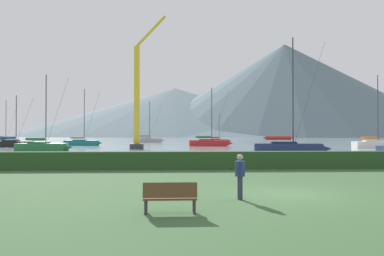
# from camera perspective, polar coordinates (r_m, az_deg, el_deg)

# --- Properties ---
(ground_plane) EXTENTS (1000.00, 1000.00, 0.00)m
(ground_plane) POSITION_cam_1_polar(r_m,az_deg,el_deg) (16.02, 13.96, -9.42)
(ground_plane) COLOR #385B33
(harbor_water) EXTENTS (320.00, 246.00, 0.00)m
(harbor_water) POSITION_cam_1_polar(r_m,az_deg,el_deg) (152.27, -0.93, -1.73)
(harbor_water) COLOR #8C9EA3
(harbor_water) RESTS_ON ground_plane
(hedge_line) EXTENTS (80.00, 1.20, 1.19)m
(hedge_line) POSITION_cam_1_polar(r_m,az_deg,el_deg) (26.63, 7.16, -4.71)
(hedge_line) COLOR #284C23
(hedge_line) RESTS_ON ground_plane
(sailboat_slip_1) EXTENTS (8.03, 3.32, 9.20)m
(sailboat_slip_1) POSITION_cam_1_polar(r_m,az_deg,el_deg) (75.73, -24.79, -2.07)
(sailboat_slip_1) COLOR black
(sailboat_slip_1) RESTS_ON harbor_water
(sailboat_slip_2) EXTENTS (6.72, 2.90, 7.56)m
(sailboat_slip_2) POSITION_cam_1_polar(r_m,az_deg,el_deg) (102.37, 3.80, -1.86)
(sailboat_slip_2) COLOR red
(sailboat_slip_2) RESTS_ON harbor_water
(sailboat_slip_3) EXTENTS (7.67, 2.82, 11.29)m
(sailboat_slip_3) POSITION_cam_1_polar(r_m,az_deg,el_deg) (80.64, -15.89, -2.04)
(sailboat_slip_3) COLOR #19707A
(sailboat_slip_3) RESTS_ON harbor_water
(sailboat_slip_4) EXTENTS (7.97, 3.28, 10.49)m
(sailboat_slip_4) POSITION_cam_1_polar(r_m,az_deg,el_deg) (57.00, -21.14, -2.52)
(sailboat_slip_4) COLOR #236B38
(sailboat_slip_4) RESTS_ON harbor_water
(sailboat_slip_5) EXTENTS (8.02, 2.45, 12.18)m
(sailboat_slip_5) POSITION_cam_1_polar(r_m,az_deg,el_deg) (71.35, 25.37, -2.12)
(sailboat_slip_5) COLOR white
(sailboat_slip_5) RESTS_ON harbor_water
(sailboat_slip_6) EXTENTS (8.52, 2.92, 11.04)m
(sailboat_slip_6) POSITION_cam_1_polar(r_m,az_deg,el_deg) (105.05, -6.54, -1.74)
(sailboat_slip_6) COLOR #9E9EA3
(sailboat_slip_6) RESTS_ON harbor_water
(sailboat_slip_8) EXTENTS (9.18, 4.01, 13.85)m
(sailboat_slip_8) POSITION_cam_1_polar(r_m,az_deg,el_deg) (47.44, 14.02, -2.77)
(sailboat_slip_8) COLOR navy
(sailboat_slip_8) RESTS_ON harbor_water
(sailboat_slip_10) EXTENTS (8.45, 3.61, 11.27)m
(sailboat_slip_10) POSITION_cam_1_polar(r_m,az_deg,el_deg) (74.48, 2.54, -2.13)
(sailboat_slip_10) COLOR red
(sailboat_slip_10) RESTS_ON harbor_water
(sailboat_slip_12) EXTENTS (7.60, 2.36, 10.99)m
(sailboat_slip_12) POSITION_cam_1_polar(r_m,az_deg,el_deg) (109.07, -25.94, -1.66)
(sailboat_slip_12) COLOR #236B38
(sailboat_slip_12) RESTS_ON harbor_water
(park_bench_under_tree) EXTENTS (1.61, 0.49, 0.95)m
(park_bench_under_tree) POSITION_cam_1_polar(r_m,az_deg,el_deg) (11.74, -3.25, -9.98)
(park_bench_under_tree) COLOR brown
(park_bench_under_tree) RESTS_ON ground_plane
(person_seated_viewer) EXTENTS (0.36, 0.57, 1.65)m
(person_seated_viewer) POSITION_cam_1_polar(r_m,az_deg,el_deg) (14.25, 7.08, -6.56)
(person_seated_viewer) COLOR #2D3347
(person_seated_viewer) RESTS_ON ground_plane
(dock_crane) EXTENTS (5.53, 2.00, 20.96)m
(dock_crane) POSITION_cam_1_polar(r_m,az_deg,el_deg) (61.19, -8.00, 3.67)
(dock_crane) COLOR #333338
(dock_crane) RESTS_ON ground_plane
(distant_hill_west_ridge) EXTENTS (354.42, 354.42, 35.84)m
(distant_hill_west_ridge) POSITION_cam_1_polar(r_m,az_deg,el_deg) (396.68, 5.25, 1.42)
(distant_hill_west_ridge) COLOR #4C6070
(distant_hill_west_ridge) RESTS_ON ground_plane
(distant_hill_central_peak) EXTENTS (300.90, 300.90, 46.25)m
(distant_hill_central_peak) POSITION_cam_1_polar(r_m,az_deg,el_deg) (374.61, -2.49, 2.35)
(distant_hill_central_peak) COLOR slate
(distant_hill_central_peak) RESTS_ON ground_plane
(distant_hill_east_ridge) EXTENTS (280.47, 280.47, 84.30)m
(distant_hill_east_ridge) POSITION_cam_1_polar(r_m,az_deg,el_deg) (365.93, 13.47, 5.43)
(distant_hill_east_ridge) COLOR slate
(distant_hill_east_ridge) RESTS_ON ground_plane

